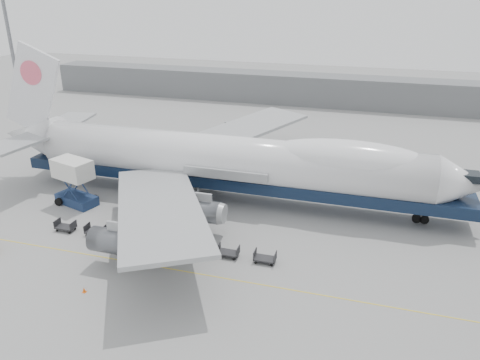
% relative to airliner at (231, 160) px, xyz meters
% --- Properties ---
extents(ground, '(260.00, 260.00, 0.00)m').
position_rel_airliner_xyz_m(ground, '(-0.64, -12.00, -5.62)').
color(ground, gray).
rests_on(ground, ground).
extents(apron_line, '(60.00, 0.15, 0.01)m').
position_rel_airliner_xyz_m(apron_line, '(-0.64, -18.00, -5.62)').
color(apron_line, gold).
rests_on(apron_line, ground).
extents(hangar, '(110.00, 8.00, 7.00)m').
position_rel_airliner_xyz_m(hangar, '(-10.64, 58.00, -2.12)').
color(hangar, slate).
rests_on(hangar, ground).
extents(floodlight_mast, '(2.40, 2.40, 25.43)m').
position_rel_airliner_xyz_m(floodlight_mast, '(-42.64, 12.00, 8.64)').
color(floodlight_mast, slate).
rests_on(floodlight_mast, ground).
extents(airliner, '(67.00, 55.30, 19.98)m').
position_rel_airliner_xyz_m(airliner, '(0.00, 0.00, 0.00)').
color(airliner, white).
rests_on(airliner, ground).
extents(catering_truck, '(6.21, 5.02, 6.25)m').
position_rel_airliner_xyz_m(catering_truck, '(-19.34, -7.22, -2.16)').
color(catering_truck, navy).
rests_on(catering_truck, ground).
extents(traffic_cone, '(0.37, 0.37, 0.54)m').
position_rel_airliner_xyz_m(traffic_cone, '(-7.20, -23.95, -5.37)').
color(traffic_cone, '#F65B0C').
rests_on(traffic_cone, ground).
extents(dolly_0, '(2.30, 1.35, 1.30)m').
position_rel_airliner_xyz_m(dolly_0, '(-16.28, -14.01, -5.09)').
color(dolly_0, '#2D2D30').
rests_on(dolly_0, ground).
extents(dolly_1, '(2.30, 1.35, 1.30)m').
position_rel_airliner_xyz_m(dolly_1, '(-12.22, -14.01, -5.09)').
color(dolly_1, '#2D2D30').
rests_on(dolly_1, ground).
extents(dolly_2, '(2.30, 1.35, 1.30)m').
position_rel_airliner_xyz_m(dolly_2, '(-8.15, -14.01, -5.09)').
color(dolly_2, '#2D2D30').
rests_on(dolly_2, ground).
extents(dolly_3, '(2.30, 1.35, 1.30)m').
position_rel_airliner_xyz_m(dolly_3, '(-4.08, -14.01, -5.09)').
color(dolly_3, '#2D2D30').
rests_on(dolly_3, ground).
extents(dolly_4, '(2.30, 1.35, 1.30)m').
position_rel_airliner_xyz_m(dolly_4, '(-0.02, -14.01, -5.09)').
color(dolly_4, '#2D2D30').
rests_on(dolly_4, ground).
extents(dolly_5, '(2.30, 1.35, 1.30)m').
position_rel_airliner_xyz_m(dolly_5, '(4.05, -14.01, -5.09)').
color(dolly_5, '#2D2D30').
rests_on(dolly_5, ground).
extents(dolly_6, '(2.30, 1.35, 1.30)m').
position_rel_airliner_xyz_m(dolly_6, '(8.12, -14.01, -5.09)').
color(dolly_6, '#2D2D30').
rests_on(dolly_6, ground).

